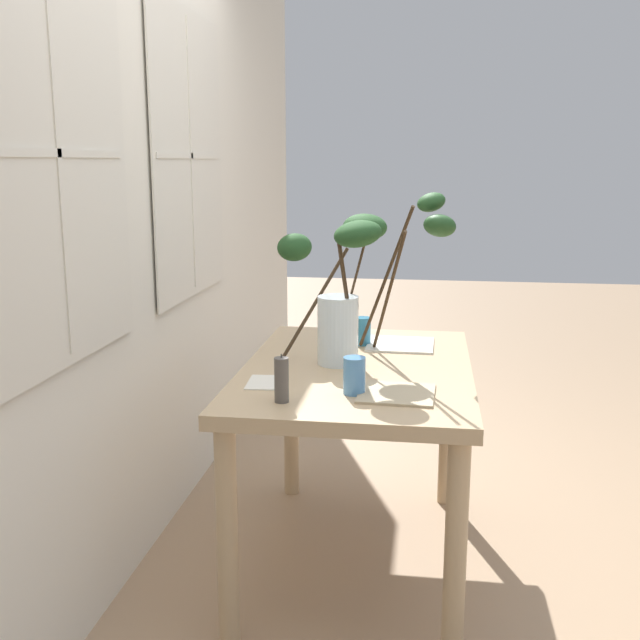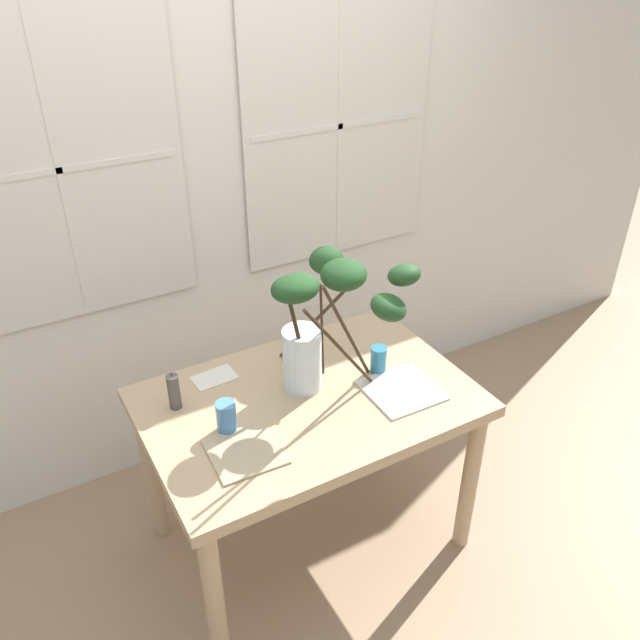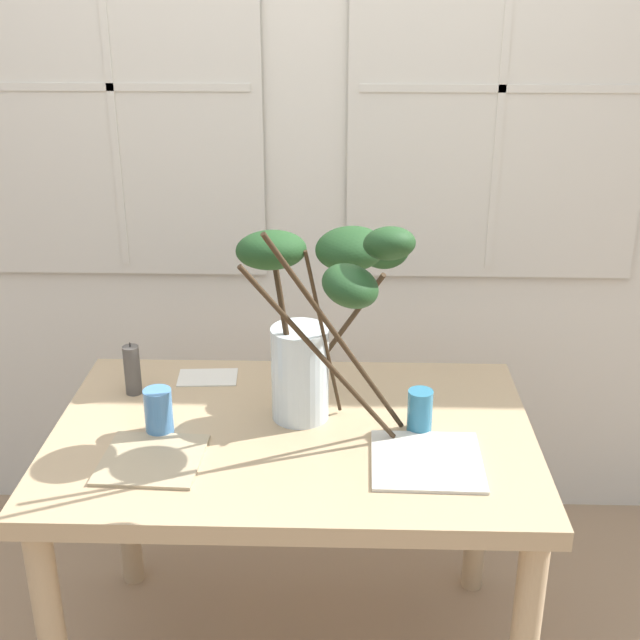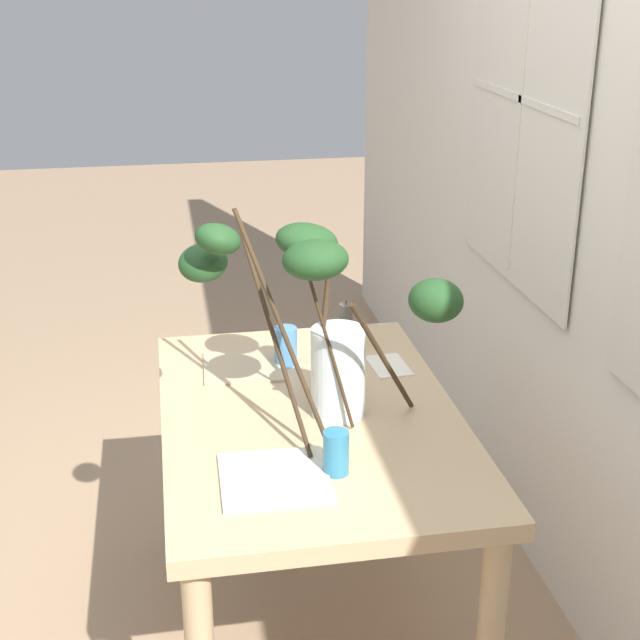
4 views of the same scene
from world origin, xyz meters
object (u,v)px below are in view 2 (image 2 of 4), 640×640
(dining_table, at_px, (308,419))
(drinking_glass_blue_right, at_px, (378,360))
(plate_square_right, at_px, (402,390))
(vase_with_branches, at_px, (320,318))
(drinking_glass_blue_left, at_px, (226,417))
(plate_square_left, at_px, (245,452))
(pillar_candle, at_px, (174,392))

(dining_table, bearing_deg, drinking_glass_blue_right, 1.64)
(dining_table, xyz_separation_m, plate_square_right, (0.33, -0.14, 0.11))
(vase_with_branches, distance_m, plate_square_right, 0.44)
(vase_with_branches, relative_size, plate_square_right, 2.79)
(drinking_glass_blue_left, distance_m, plate_square_right, 0.68)
(drinking_glass_blue_left, relative_size, plate_square_right, 0.46)
(vase_with_branches, bearing_deg, dining_table, -155.94)
(dining_table, relative_size, drinking_glass_blue_left, 10.24)
(plate_square_left, bearing_deg, vase_with_branches, 25.13)
(vase_with_branches, height_order, plate_square_right, vase_with_branches)
(drinking_glass_blue_right, bearing_deg, vase_with_branches, 174.86)
(vase_with_branches, xyz_separation_m, plate_square_right, (0.26, -0.17, -0.31))
(drinking_glass_blue_right, xyz_separation_m, plate_square_left, (-0.65, -0.16, -0.05))
(vase_with_branches, relative_size, pillar_candle, 4.80)
(plate_square_right, xyz_separation_m, pillar_candle, (-0.78, 0.33, 0.07))
(vase_with_branches, distance_m, drinking_glass_blue_right, 0.36)
(plate_square_right, bearing_deg, dining_table, 156.54)
(dining_table, xyz_separation_m, drinking_glass_blue_left, (-0.34, -0.02, 0.17))
(drinking_glass_blue_left, xyz_separation_m, plate_square_left, (0.01, -0.13, -0.06))
(dining_table, relative_size, drinking_glass_blue_right, 10.97)
(plate_square_right, bearing_deg, drinking_glass_blue_left, 169.63)
(vase_with_branches, bearing_deg, drinking_glass_blue_right, -5.14)
(plate_square_left, bearing_deg, drinking_glass_blue_left, 93.22)
(drinking_glass_blue_right, distance_m, plate_square_right, 0.16)
(pillar_candle, bearing_deg, vase_with_branches, -17.03)
(vase_with_branches, height_order, drinking_glass_blue_left, vase_with_branches)
(dining_table, height_order, drinking_glass_blue_right, drinking_glass_blue_right)
(drinking_glass_blue_left, bearing_deg, plate_square_right, -10.37)
(dining_table, distance_m, pillar_candle, 0.52)
(drinking_glass_blue_left, bearing_deg, vase_with_branches, 7.37)
(plate_square_left, height_order, pillar_candle, pillar_candle)
(plate_square_right, bearing_deg, drinking_glass_blue_right, 92.51)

